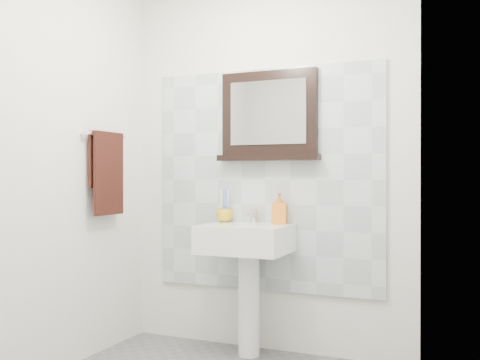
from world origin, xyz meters
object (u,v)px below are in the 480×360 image
framed_mirror (269,118)px  hand_towel (107,167)px  pedestal_sink (246,253)px  toothbrush_cup (225,215)px  soap_dispenser (279,208)px

framed_mirror → hand_towel: framed_mirror is taller
framed_mirror → hand_towel: 1.13m
pedestal_sink → toothbrush_cup: 0.34m
pedestal_sink → soap_dispenser: 0.37m
hand_towel → soap_dispenser: bearing=21.6°
soap_dispenser → hand_towel: hand_towel is taller
toothbrush_cup → soap_dispenser: 0.40m
pedestal_sink → hand_towel: (-0.89, -0.28, 0.56)m
toothbrush_cup → soap_dispenser: bearing=1.2°
soap_dispenser → toothbrush_cup: bearing=169.0°
toothbrush_cup → framed_mirror: 0.73m
toothbrush_cup → hand_towel: hand_towel is taller
toothbrush_cup → pedestal_sink: bearing=-31.9°
toothbrush_cup → soap_dispenser: soap_dispenser is taller
toothbrush_cup → hand_towel: bearing=-148.3°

